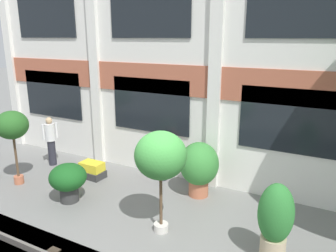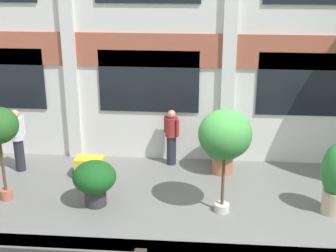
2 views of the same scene
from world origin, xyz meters
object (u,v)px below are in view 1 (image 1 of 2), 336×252
at_px(potted_plant_low_pan, 161,157).
at_px(resident_by_doorway, 51,140).
at_px(potted_plant_stone_basin, 68,179).
at_px(potted_plant_square_trough, 92,170).
at_px(potted_plant_glazed_jar, 275,218).
at_px(resident_watching_tracks, 163,154).
at_px(potted_plant_fluted_column, 199,166).
at_px(potted_plant_terracotta_small, 12,127).

xyz_separation_m(potted_plant_low_pan, resident_by_doorway, (-5.34, 1.74, -0.91)).
bearing_deg(potted_plant_low_pan, potted_plant_stone_basin, 178.77).
bearing_deg(potted_plant_square_trough, potted_plant_glazed_jar, -13.70).
xyz_separation_m(potted_plant_glazed_jar, resident_watching_tracks, (-3.79, 2.35, -0.12)).
bearing_deg(potted_plant_fluted_column, potted_plant_glazed_jar, -38.42).
height_order(potted_plant_low_pan, resident_by_doorway, potted_plant_low_pan).
height_order(potted_plant_square_trough, resident_watching_tracks, resident_watching_tracks).
relative_size(potted_plant_low_pan, potted_plant_fluted_column, 1.54).
bearing_deg(resident_by_doorway, potted_plant_fluted_column, 33.04).
bearing_deg(potted_plant_glazed_jar, resident_by_doorway, 168.35).
bearing_deg(resident_watching_tracks, resident_by_doorway, -40.45).
distance_m(potted_plant_terracotta_small, potted_plant_fluted_column, 5.55).
bearing_deg(resident_by_doorway, resident_watching_tracks, 40.29).
distance_m(potted_plant_square_trough, potted_plant_stone_basin, 1.63).
height_order(potted_plant_stone_basin, resident_watching_tracks, resident_watching_tracks).
distance_m(potted_plant_glazed_jar, potted_plant_fluted_column, 3.07).
bearing_deg(potted_plant_terracotta_small, potted_plant_square_trough, 40.23).
height_order(potted_plant_glazed_jar, potted_plant_fluted_column, potted_plant_glazed_jar).
relative_size(potted_plant_low_pan, resident_by_doorway, 1.40).
bearing_deg(potted_plant_stone_basin, resident_watching_tracks, 56.92).
height_order(potted_plant_terracotta_small, potted_plant_stone_basin, potted_plant_terracotta_small).
distance_m(potted_plant_glazed_jar, potted_plant_square_trough, 6.08).
relative_size(potted_plant_glazed_jar, potted_plant_square_trough, 2.01).
bearing_deg(potted_plant_glazed_jar, potted_plant_low_pan, -176.88).
bearing_deg(potted_plant_stone_basin, potted_plant_square_trough, 108.29).
distance_m(potted_plant_square_trough, resident_watching_tracks, 2.34).
xyz_separation_m(potted_plant_stone_basin, resident_watching_tracks, (1.58, 2.42, 0.19)).
bearing_deg(potted_plant_fluted_column, resident_by_doorway, -176.84).
distance_m(potted_plant_low_pan, resident_watching_tracks, 2.98).
distance_m(potted_plant_square_trough, potted_plant_fluted_column, 3.55).
xyz_separation_m(potted_plant_glazed_jar, potted_plant_terracotta_small, (-7.54, 0.02, 0.85)).
xyz_separation_m(potted_plant_glazed_jar, resident_by_doorway, (-7.81, 1.61, -0.03)).
bearing_deg(potted_plant_glazed_jar, resident_watching_tracks, 148.27).
xyz_separation_m(potted_plant_square_trough, potted_plant_fluted_column, (3.46, 0.48, 0.65)).
bearing_deg(potted_plant_stone_basin, potted_plant_low_pan, -1.23).
relative_size(potted_plant_square_trough, resident_by_doorway, 0.49).
distance_m(potted_plant_terracotta_small, resident_by_doorway, 1.84).
xyz_separation_m(potted_plant_glazed_jar, potted_plant_square_trough, (-5.87, 1.43, -0.71)).
bearing_deg(potted_plant_stone_basin, potted_plant_terracotta_small, 177.66).
distance_m(potted_plant_fluted_column, resident_watching_tracks, 1.46).
height_order(potted_plant_square_trough, potted_plant_stone_basin, potted_plant_stone_basin).
distance_m(potted_plant_square_trough, potted_plant_terracotta_small, 2.69).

